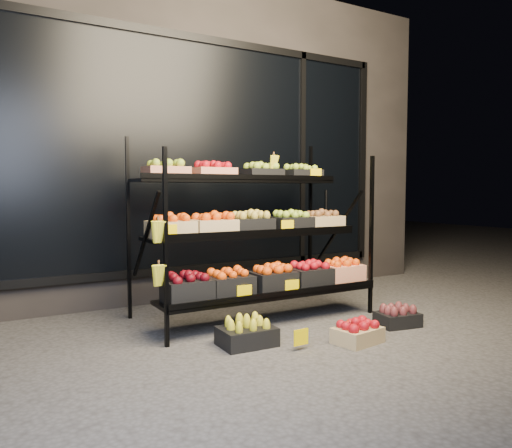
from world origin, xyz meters
TOP-DOWN VIEW (x-y plane):
  - ground at (0.00, 0.00)m, footprint 24.00×24.00m
  - building at (0.00, 2.59)m, footprint 6.00×2.08m
  - display_rack at (-0.01, 0.60)m, footprint 2.18×1.02m
  - tag_floor_a at (-0.20, -0.40)m, footprint 0.13×0.01m
  - tag_floor_b at (0.25, -0.40)m, footprint 0.13×0.01m
  - floor_crate_midleft at (-0.49, -0.09)m, footprint 0.42×0.32m
  - floor_crate_midright at (0.28, -0.47)m, footprint 0.39×0.31m
  - floor_crate_right at (0.90, -0.29)m, footprint 0.38×0.31m

SIDE VIEW (x-z plane):
  - ground at x=0.00m, z-range 0.00..0.00m
  - tag_floor_a at x=-0.20m, z-range 0.00..0.12m
  - tag_floor_b at x=0.25m, z-range 0.00..0.12m
  - floor_crate_right at x=0.90m, z-range -0.01..0.18m
  - floor_crate_midright at x=0.28m, z-range -0.01..0.18m
  - floor_crate_midleft at x=-0.49m, z-range -0.01..0.20m
  - display_rack at x=-0.01m, z-range -0.04..1.62m
  - building at x=0.00m, z-range 0.00..3.50m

